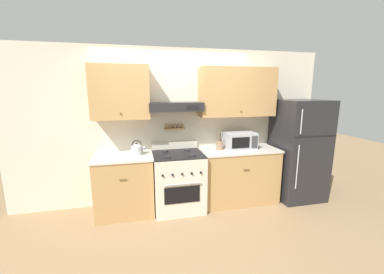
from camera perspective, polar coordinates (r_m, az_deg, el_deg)
name	(u,v)px	position (r m, az deg, el deg)	size (l,w,h in m)	color
ground_plane	(182,217)	(3.77, -2.50, -18.71)	(16.00, 16.00, 0.00)	#937551
wall_back	(180,115)	(3.90, -2.87, 5.29)	(5.20, 0.46, 2.55)	beige
counter_left	(125,184)	(3.83, -15.95, -11.00)	(0.87, 0.65, 0.92)	tan
counter_right	(238,175)	(4.15, 11.02, -8.99)	(1.30, 0.65, 0.92)	tan
stove_range	(178,181)	(3.83, -3.37, -10.58)	(0.77, 0.72, 1.04)	beige
refrigerator	(298,150)	(4.52, 24.38, -2.81)	(0.78, 0.78, 1.72)	#232326
tea_kettle	(137,149)	(3.67, -13.18, -2.83)	(0.22, 0.17, 0.22)	#B7B7BC
microwave	(240,140)	(4.03, 11.49, -0.78)	(0.50, 0.36, 0.27)	#ADAFB5
utensil_crock	(220,145)	(3.89, 6.74, -1.93)	(0.11, 0.11, 0.30)	#8E7051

